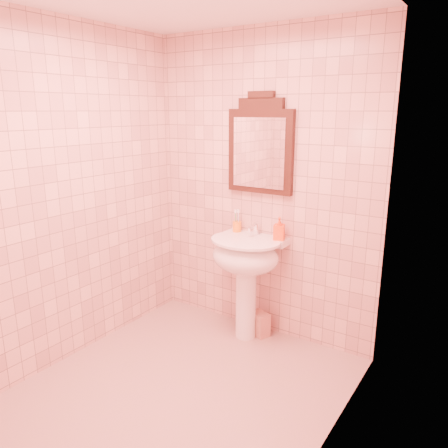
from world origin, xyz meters
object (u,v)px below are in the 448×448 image
Objects in this scene: pedestal_sink at (246,263)px; toothbrush_cup at (237,226)px; towel at (260,324)px; mirror at (260,147)px; soap_dispenser at (279,229)px.

pedestal_sink is 0.34m from toothbrush_cup.
toothbrush_cup reaches higher than towel.
mirror reaches higher than toothbrush_cup.
soap_dispenser reaches higher than pedestal_sink.
soap_dispenser is 0.87m from towel.
toothbrush_cup is (-0.18, -0.05, -0.67)m from mirror.
pedestal_sink is 1.09× the size of mirror.
pedestal_sink is at bearing -39.79° from toothbrush_cup.
mirror is 1.49m from towel.
soap_dispenser is at bearing -16.29° from mirror.
toothbrush_cup is 0.83× the size of towel.
mirror reaches higher than towel.
pedestal_sink is 0.58m from towel.
pedestal_sink reaches higher than towel.
pedestal_sink is 4.69× the size of soap_dispenser.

